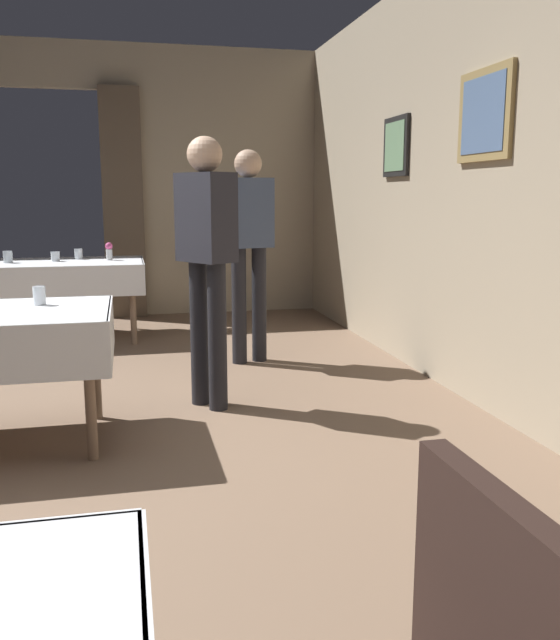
{
  "coord_description": "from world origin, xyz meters",
  "views": [
    {
      "loc": [
        0.93,
        -3.72,
        1.36
      ],
      "look_at": [
        1.82,
        0.18,
        0.62
      ],
      "focal_mm": 37.78,
      "sensor_mm": 36.0,
      "label": 1
    }
  ],
  "objects": [
    {
      "name": "wall_right",
      "position": [
        3.2,
        0.0,
        1.5
      ],
      "size": [
        0.16,
        8.4,
        3.0
      ],
      "color": "tan",
      "rests_on": "ground"
    },
    {
      "name": "wall_back",
      "position": [
        0.0,
        4.18,
        1.51
      ],
      "size": [
        6.4,
        0.27,
        3.0
      ],
      "color": "tan",
      "rests_on": "ground"
    },
    {
      "name": "dining_table_far",
      "position": [
        0.4,
        2.93,
        0.66
      ],
      "size": [
        1.39,
        0.98,
        0.75
      ],
      "color": "#7A604C",
      "rests_on": "ground"
    },
    {
      "name": "glass_mid_a",
      "position": [
        0.44,
        0.25,
        0.8
      ],
      "size": [
        0.07,
        0.07,
        0.11
      ],
      "primitive_type": "cylinder",
      "color": "silver",
      "rests_on": "dining_table_mid"
    },
    {
      "name": "flower_vase_far",
      "position": [
        0.77,
        2.98,
        0.84
      ],
      "size": [
        0.07,
        0.07,
        0.17
      ],
      "color": "silver",
      "rests_on": "dining_table_far"
    },
    {
      "name": "glass_far_b",
      "position": [
        0.48,
        3.15,
        0.8
      ],
      "size": [
        0.08,
        0.08,
        0.1
      ],
      "primitive_type": "cylinder",
      "color": "silver",
      "rests_on": "dining_table_far"
    },
    {
      "name": "glass_far_c",
      "position": [
        0.28,
        2.97,
        0.8
      ],
      "size": [
        0.08,
        0.08,
        0.09
      ],
      "primitive_type": "cylinder",
      "color": "silver",
      "rests_on": "dining_table_far"
    },
    {
      "name": "glass_far_d",
      "position": [
        -0.14,
        2.9,
        0.8
      ],
      "size": [
        0.08,
        0.08,
        0.11
      ],
      "primitive_type": "cylinder",
      "color": "silver",
      "rests_on": "dining_table_far"
    },
    {
      "name": "person_waiter_by_doorway",
      "position": [
        1.9,
        1.65,
        1.02
      ],
      "size": [
        0.4,
        0.3,
        1.72
      ],
      "color": "black",
      "rests_on": "ground"
    },
    {
      "name": "person_diner_standing_aside",
      "position": [
        1.43,
        0.52,
        1.02
      ],
      "size": [
        0.38,
        0.42,
        1.72
      ],
      "color": "black",
      "rests_on": "ground"
    }
  ]
}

